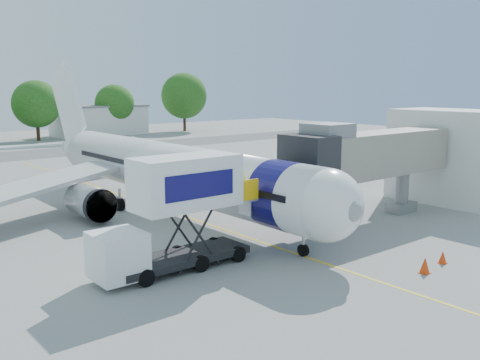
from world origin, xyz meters
TOP-DOWN VIEW (x-y plane):
  - ground at (0.00, 0.00)m, footprint 160.00×160.00m
  - guidance_line at (0.00, 0.00)m, footprint 0.15×70.00m
  - taxiway_strip at (0.00, 42.00)m, footprint 120.00×10.00m
  - aircraft at (0.00, 4.12)m, footprint 34.17×37.73m
  - jet_bridge at (7.99, -7.00)m, footprint 13.90×3.20m
  - terminal_stub at (18.50, -7.00)m, footprint 5.00×8.00m
  - catering_hiloader at (-6.27, -7.00)m, footprint 8.51×2.44m
  - ground_tug at (1.00, -16.72)m, footprint 3.80×2.10m
  - safety_cone_a at (4.56, -14.76)m, footprint 0.41×0.41m
  - safety_cone_b at (2.59, -14.98)m, footprint 0.49×0.49m
  - outbuilding_right at (22.00, 62.00)m, footprint 16.40×7.40m
  - tree_e at (9.99, 59.04)m, footprint 7.57×7.57m
  - tree_f at (24.56, 60.94)m, footprint 7.05×7.05m
  - tree_g at (38.35, 59.21)m, footprint 8.79×8.79m

SIDE VIEW (x-z plane):
  - ground at x=0.00m, z-range 0.00..0.00m
  - taxiway_strip at x=0.00m, z-range 0.00..0.01m
  - guidance_line at x=0.00m, z-range 0.00..0.01m
  - safety_cone_a at x=4.56m, z-range -0.01..0.64m
  - safety_cone_b at x=2.59m, z-range -0.02..0.77m
  - ground_tug at x=1.00m, z-range 0.04..1.52m
  - outbuilding_right at x=22.00m, z-range 0.01..5.31m
  - catering_hiloader at x=-6.27m, z-range 0.01..5.51m
  - aircraft at x=0.00m, z-range -2.73..8.62m
  - terminal_stub at x=18.50m, z-range 0.00..7.00m
  - jet_bridge at x=7.99m, z-range 1.04..7.64m
  - tree_f at x=24.56m, z-range 0.96..9.95m
  - tree_e at x=9.99m, z-range 1.03..10.68m
  - tree_g at x=38.35m, z-range 1.20..12.41m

